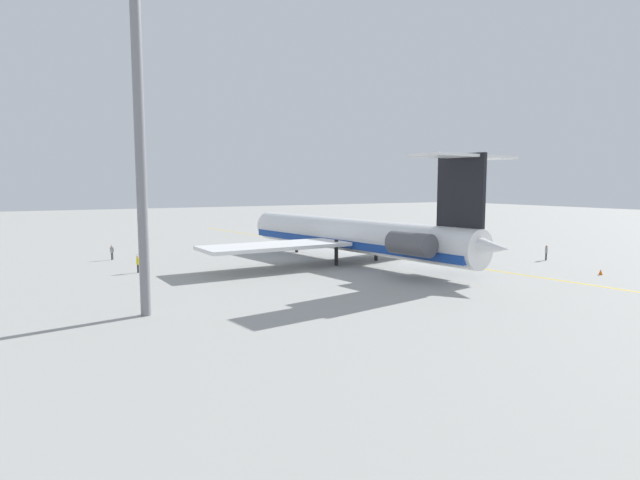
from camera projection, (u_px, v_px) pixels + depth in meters
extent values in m
plane|color=#9E9E99|center=(394.00, 259.00, 62.47)|extent=(301.13, 301.13, 0.00)
cylinder|color=white|center=(350.00, 235.00, 60.26)|extent=(35.72, 8.97, 3.79)
cone|color=white|center=(269.00, 225.00, 74.29)|extent=(4.44, 4.18, 3.64)
cone|color=white|center=(481.00, 246.00, 46.20)|extent=(5.94, 4.00, 3.22)
cube|color=#19429E|center=(350.00, 242.00, 60.36)|extent=(34.95, 8.93, 0.83)
cube|color=white|center=(275.00, 246.00, 55.04)|extent=(6.59, 16.04, 0.38)
cube|color=white|center=(404.00, 235.00, 66.88)|extent=(9.68, 16.78, 0.38)
cylinder|color=#515156|center=(411.00, 244.00, 48.72)|extent=(5.01, 2.87, 2.20)
cube|color=white|center=(416.00, 243.00, 49.12)|extent=(2.99, 1.61, 0.46)
cylinder|color=#515156|center=(453.00, 240.00, 52.41)|extent=(5.01, 2.87, 2.20)
cube|color=white|center=(448.00, 240.00, 52.01)|extent=(2.99, 1.61, 0.46)
cube|color=black|center=(461.00, 191.00, 47.54)|extent=(5.14, 1.13, 6.72)
cube|color=white|center=(443.00, 155.00, 45.06)|extent=(4.33, 5.99, 0.27)
cube|color=white|center=(486.00, 157.00, 48.74)|extent=(4.33, 5.99, 0.27)
cylinder|color=black|center=(297.00, 241.00, 69.02)|extent=(0.42, 0.42, 2.88)
cylinder|color=black|center=(336.00, 253.00, 57.68)|extent=(0.42, 0.42, 2.88)
cylinder|color=black|center=(376.00, 249.00, 61.35)|extent=(0.42, 0.42, 2.88)
cylinder|color=black|center=(546.00, 257.00, 61.93)|extent=(0.10, 0.10, 0.84)
cylinder|color=black|center=(546.00, 257.00, 61.78)|extent=(0.10, 0.10, 0.84)
cylinder|color=gray|center=(546.00, 250.00, 61.77)|extent=(0.28, 0.28, 0.66)
sphere|color=#8C6647|center=(546.00, 247.00, 61.73)|extent=(0.26, 0.26, 0.26)
cylinder|color=gray|center=(546.00, 250.00, 61.95)|extent=(0.08, 0.08, 0.56)
cylinder|color=gray|center=(547.00, 250.00, 61.59)|extent=(0.08, 0.08, 0.56)
cylinder|color=black|center=(138.00, 269.00, 53.12)|extent=(0.10, 0.10, 0.85)
cylinder|color=black|center=(138.00, 269.00, 53.02)|extent=(0.10, 0.10, 0.85)
cylinder|color=yellow|center=(138.00, 261.00, 52.99)|extent=(0.28, 0.28, 0.67)
sphere|color=#DBB28E|center=(138.00, 257.00, 52.94)|extent=(0.26, 0.26, 0.26)
cylinder|color=yellow|center=(137.00, 261.00, 53.12)|extent=(0.08, 0.08, 0.57)
cylinder|color=yellow|center=(139.00, 261.00, 52.85)|extent=(0.08, 0.08, 0.57)
cylinder|color=black|center=(354.00, 234.00, 89.12)|extent=(0.10, 0.10, 0.84)
cylinder|color=black|center=(354.00, 234.00, 89.24)|extent=(0.10, 0.10, 0.84)
cylinder|color=gray|center=(354.00, 230.00, 89.10)|extent=(0.28, 0.28, 0.66)
sphere|color=#DBB28E|center=(354.00, 227.00, 89.05)|extent=(0.26, 0.26, 0.26)
cylinder|color=gray|center=(354.00, 230.00, 88.94)|extent=(0.08, 0.08, 0.56)
cylinder|color=gray|center=(355.00, 230.00, 89.25)|extent=(0.08, 0.08, 0.56)
cylinder|color=black|center=(112.00, 256.00, 62.07)|extent=(0.11, 0.11, 0.85)
cylinder|color=black|center=(113.00, 256.00, 62.06)|extent=(0.11, 0.11, 0.85)
cylinder|color=gray|center=(112.00, 250.00, 61.99)|extent=(0.29, 0.29, 0.67)
sphere|color=tan|center=(112.00, 246.00, 61.93)|extent=(0.27, 0.27, 0.27)
cylinder|color=gray|center=(110.00, 250.00, 61.99)|extent=(0.08, 0.08, 0.57)
cylinder|color=gray|center=(113.00, 250.00, 61.97)|extent=(0.08, 0.08, 0.57)
cone|color=#EA590F|center=(327.00, 237.00, 86.52)|extent=(0.40, 0.40, 0.55)
cone|color=#EA590F|center=(601.00, 272.00, 51.85)|extent=(0.40, 0.40, 0.55)
cone|color=#EA590F|center=(140.00, 252.00, 66.90)|extent=(0.40, 0.40, 0.55)
cube|color=gold|center=(404.00, 257.00, 64.41)|extent=(107.76, 17.12, 0.01)
cylinder|color=slate|center=(139.00, 121.00, 34.53)|extent=(0.70, 0.70, 26.30)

